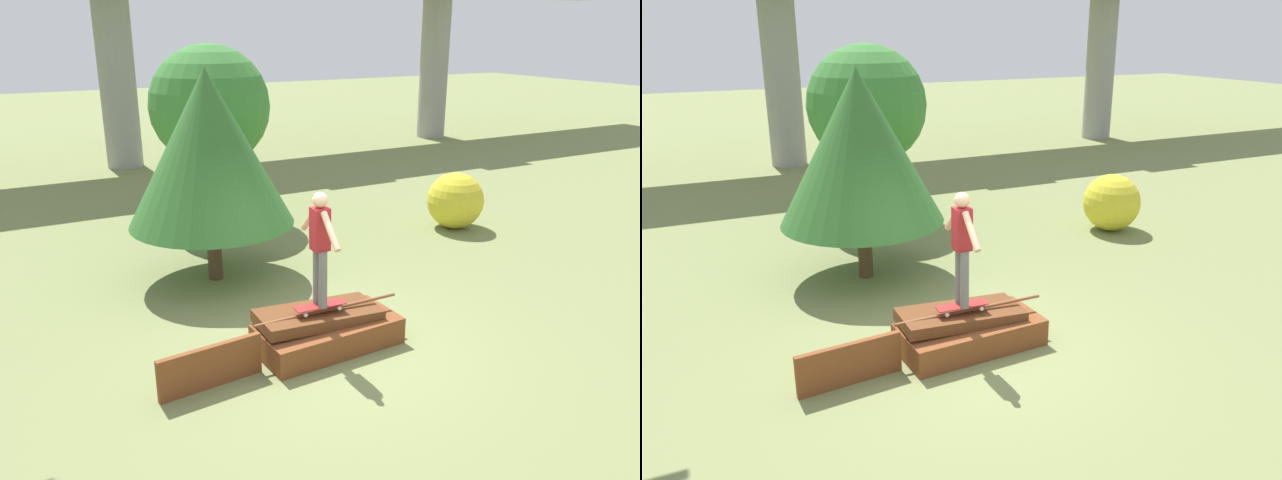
% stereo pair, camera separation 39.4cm
% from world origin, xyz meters
% --- Properties ---
extents(ground_plane, '(80.00, 80.00, 0.00)m').
position_xyz_m(ground_plane, '(0.00, 0.00, 0.00)').
color(ground_plane, olive).
extents(scrap_pile, '(2.19, 1.05, 0.59)m').
position_xyz_m(scrap_pile, '(-0.02, 0.02, 0.25)').
color(scrap_pile, brown).
rests_on(scrap_pile, ground_plane).
extents(scrap_plank_loose, '(1.37, 0.21, 0.56)m').
position_xyz_m(scrap_plank_loose, '(-1.77, -0.22, 0.28)').
color(scrap_plank_loose, brown).
rests_on(scrap_plank_loose, ground_plane).
extents(skateboard, '(0.73, 0.23, 0.09)m').
position_xyz_m(skateboard, '(-0.14, -0.02, 0.66)').
color(skateboard, maroon).
rests_on(skateboard, scrap_pile).
extents(skater, '(0.23, 1.09, 1.57)m').
position_xyz_m(skater, '(-0.14, -0.02, 1.58)').
color(skater, slate).
rests_on(skater, skateboard).
extents(tree_behind_left, '(2.82, 2.82, 3.64)m').
position_xyz_m(tree_behind_left, '(-0.55, 3.13, 2.33)').
color(tree_behind_left, '#4C3823').
rests_on(tree_behind_left, ground_plane).
extents(tree_behind_right, '(2.65, 2.65, 3.92)m').
position_xyz_m(tree_behind_right, '(0.63, 6.53, 2.59)').
color(tree_behind_right, brown).
rests_on(tree_behind_right, ground_plane).
extents(bush_yellow_flowering, '(1.23, 1.23, 1.23)m').
position_xyz_m(bush_yellow_flowering, '(5.10, 3.46, 0.62)').
color(bush_yellow_flowering, gold).
rests_on(bush_yellow_flowering, ground_plane).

